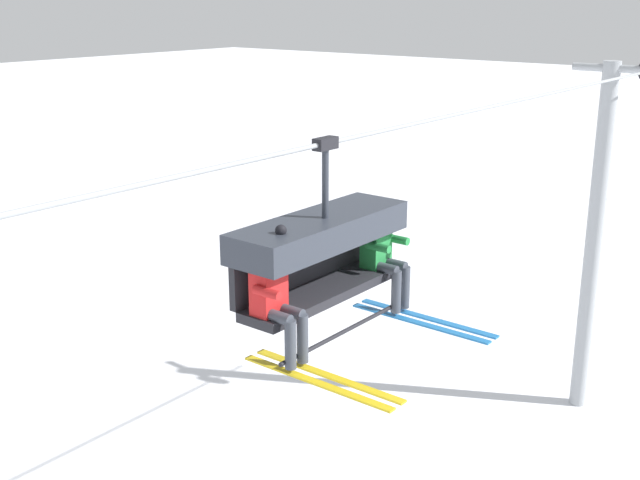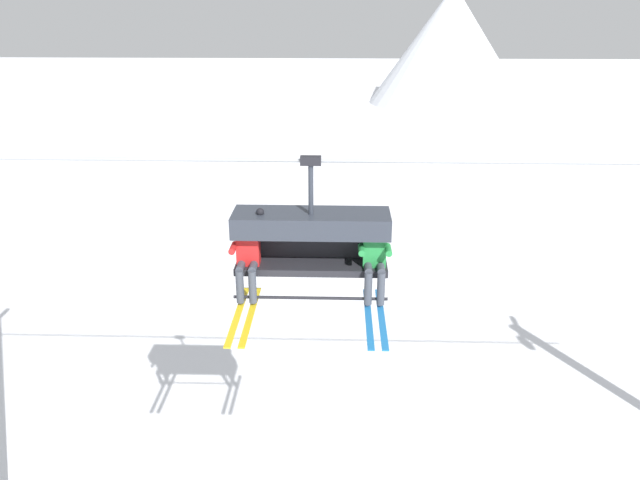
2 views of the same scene
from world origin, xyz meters
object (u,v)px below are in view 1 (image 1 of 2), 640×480
object	(u,v)px
lift_tower_far	(596,233)
skier_red	(279,298)
skier_green	(385,254)
chairlift_chair	(320,245)

from	to	relation	value
lift_tower_far	skier_red	size ratio (longest dim) A/B	4.58
lift_tower_far	skier_green	world-z (taller)	lift_tower_far
chairlift_chair	skier_green	bearing A→B (deg)	-13.98
skier_red	chairlift_chair	bearing A→B (deg)	13.61
lift_tower_far	skier_red	xyz separation A→B (m)	(-11.23, -0.92, 2.12)
skier_red	skier_green	bearing A→B (deg)	-0.22
lift_tower_far	skier_red	world-z (taller)	lift_tower_far
lift_tower_far	skier_green	size ratio (longest dim) A/B	4.58
skier_green	skier_red	bearing A→B (deg)	179.78
skier_red	skier_green	xyz separation A→B (m)	(1.78, -0.01, -0.02)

